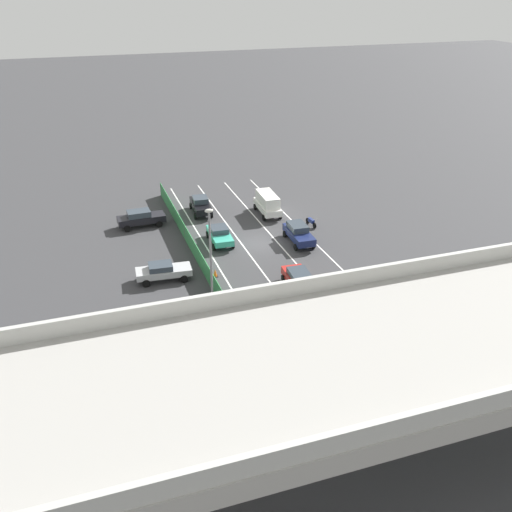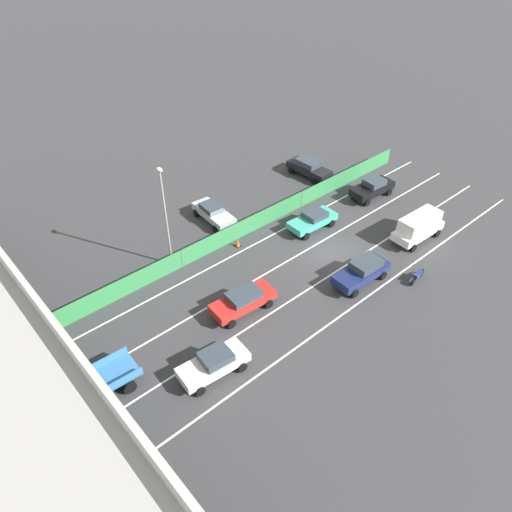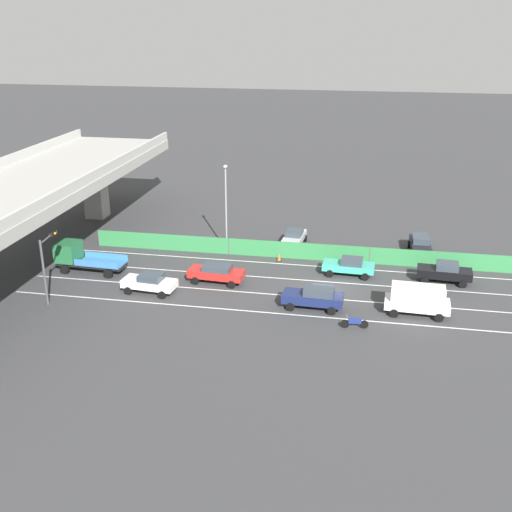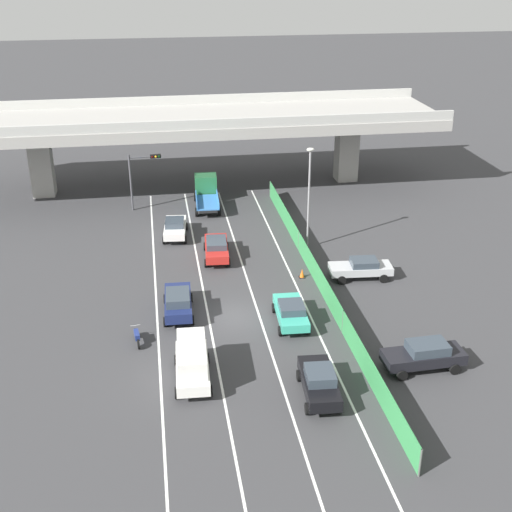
# 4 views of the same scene
# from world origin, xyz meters

# --- Properties ---
(ground_plane) EXTENTS (300.00, 300.00, 0.00)m
(ground_plane) POSITION_xyz_m (0.00, 0.00, 0.00)
(ground_plane) COLOR #38383A
(lane_line_left_edge) EXTENTS (0.14, 42.69, 0.01)m
(lane_line_left_edge) POSITION_xyz_m (-4.99, 3.35, 0.00)
(lane_line_left_edge) COLOR silver
(lane_line_left_edge) RESTS_ON ground
(lane_line_mid_left) EXTENTS (0.14, 42.69, 0.01)m
(lane_line_mid_left) POSITION_xyz_m (-1.66, 3.35, 0.00)
(lane_line_mid_left) COLOR silver
(lane_line_mid_left) RESTS_ON ground
(lane_line_mid_right) EXTENTS (0.14, 42.69, 0.01)m
(lane_line_mid_right) POSITION_xyz_m (1.66, 3.35, 0.00)
(lane_line_mid_right) COLOR silver
(lane_line_mid_right) RESTS_ON ground
(lane_line_right_edge) EXTENTS (0.14, 42.69, 0.01)m
(lane_line_right_edge) POSITION_xyz_m (4.99, 3.35, 0.00)
(lane_line_right_edge) COLOR silver
(lane_line_right_edge) RESTS_ON ground
(elevated_overpass) EXTENTS (47.35, 11.33, 8.11)m
(elevated_overpass) POSITION_xyz_m (0.00, 26.69, 6.43)
(elevated_overpass) COLOR #A09E99
(elevated_overpass) RESTS_ON ground
(green_fence) EXTENTS (0.10, 38.79, 1.56)m
(green_fence) POSITION_xyz_m (6.49, 3.35, 0.78)
(green_fence) COLOR #338447
(green_fence) RESTS_ON ground
(car_sedan_black) EXTENTS (2.18, 4.52, 1.73)m
(car_sedan_black) POSITION_xyz_m (3.42, -9.31, 0.93)
(car_sedan_black) COLOR black
(car_sedan_black) RESTS_ON ground
(car_van_white) EXTENTS (2.18, 4.78, 2.26)m
(car_van_white) POSITION_xyz_m (-3.19, -6.72, 1.27)
(car_van_white) COLOR silver
(car_van_white) RESTS_ON ground
(car_sedan_navy) EXTENTS (2.10, 4.63, 1.72)m
(car_sedan_navy) POSITION_xyz_m (-3.57, 0.86, 0.95)
(car_sedan_navy) COLOR navy
(car_sedan_navy) RESTS_ON ground
(car_taxi_teal) EXTENTS (2.16, 4.44, 1.52)m
(car_taxi_teal) POSITION_xyz_m (3.51, -1.44, 0.85)
(car_taxi_teal) COLOR teal
(car_taxi_teal) RESTS_ON ground
(car_sedan_red) EXTENTS (2.23, 4.73, 1.57)m
(car_sedan_red) POSITION_xyz_m (-0.14, 9.30, 0.89)
(car_sedan_red) COLOR red
(car_sedan_red) RESTS_ON ground
(car_hatchback_white) EXTENTS (2.27, 4.45, 1.60)m
(car_hatchback_white) POSITION_xyz_m (-3.10, 14.06, 0.88)
(car_hatchback_white) COLOR silver
(car_hatchback_white) RESTS_ON ground
(flatbed_truck_blue) EXTENTS (2.54, 6.10, 2.53)m
(flatbed_truck_blue) POSITION_xyz_m (0.21, 21.66, 1.30)
(flatbed_truck_blue) COLOR black
(flatbed_truck_blue) RESTS_ON ground
(motorcycle) EXTENTS (0.60, 1.95, 0.93)m
(motorcycle) POSITION_xyz_m (-6.27, -2.30, 0.46)
(motorcycle) COLOR black
(motorcycle) RESTS_ON ground
(parked_sedan_dark) EXTENTS (4.74, 2.07, 1.70)m
(parked_sedan_dark) POSITION_xyz_m (9.99, -7.71, 0.94)
(parked_sedan_dark) COLOR black
(parked_sedan_dark) RESTS_ON ground
(parked_wagon_silver) EXTENTS (4.65, 2.21, 1.50)m
(parked_wagon_silver) POSITION_xyz_m (9.91, 4.15, 0.84)
(parked_wagon_silver) COLOR #B2B5B7
(parked_wagon_silver) RESTS_ON ground
(traffic_light) EXTENTS (2.95, 0.50, 5.24)m
(traffic_light) POSITION_xyz_m (-5.68, 21.13, 3.70)
(traffic_light) COLOR #47474C
(traffic_light) RESTS_ON ground
(street_lamp) EXTENTS (0.60, 0.36, 8.25)m
(street_lamp) POSITION_xyz_m (7.29, 10.19, 4.92)
(street_lamp) COLOR gray
(street_lamp) RESTS_ON ground
(traffic_cone) EXTENTS (0.47, 0.47, 0.67)m
(traffic_cone) POSITION_xyz_m (5.70, 4.95, 0.31)
(traffic_cone) COLOR orange
(traffic_cone) RESTS_ON ground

